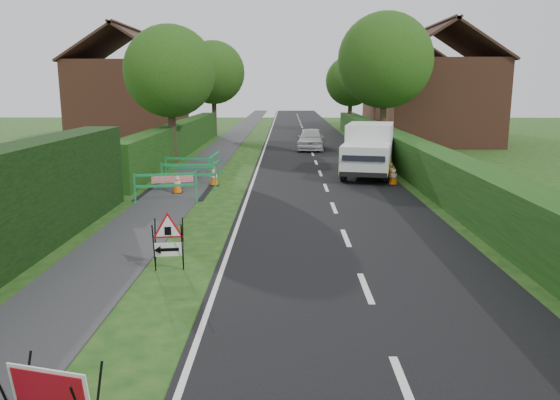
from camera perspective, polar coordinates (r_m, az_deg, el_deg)
name	(u,v)px	position (r m, az deg, el deg)	size (l,w,h in m)	color
ground	(229,309)	(9.63, -5.38, -11.31)	(120.00, 120.00, 0.00)	#164012
road_surface	(305,135)	(44.00, 2.62, 6.83)	(6.00, 90.00, 0.02)	black
footpath	(236,135)	(44.15, -4.58, 6.83)	(2.00, 90.00, 0.02)	#2D2D30
hedge_west_far	(181,154)	(31.61, -10.32, 4.72)	(1.00, 24.00, 1.80)	#14380F
hedge_east	(406,171)	(25.69, 13.04, 3.02)	(1.20, 50.00, 1.50)	#14380F
house_west	(130,99)	(40.34, -15.41, 10.10)	(7.50, 7.40, 7.88)	brown
house_east_a	(437,100)	(38.16, 16.10, 10.00)	(7.50, 7.40, 7.88)	brown
house_east_b	(407,96)	(52.00, 13.09, 10.49)	(7.50, 7.40, 7.88)	brown
tree_nw	(170,71)	(27.39, -11.43, 13.03)	(4.40, 4.40, 6.70)	#2D2116
tree_ne	(385,60)	(31.31, 10.93, 14.13)	(5.20, 5.20, 7.79)	#2D2116
tree_fw	(213,73)	(43.18, -6.98, 13.08)	(4.80, 4.80, 7.24)	#2D2116
tree_fe	(351,81)	(47.12, 7.40, 12.21)	(4.20, 4.20, 6.33)	#2D2116
red_rect_sign	(51,398)	(6.74, -22.85, -18.49)	(1.07, 0.80, 0.82)	black
triangle_sign	(167,237)	(11.45, -11.78, -3.84)	(0.81, 0.81, 1.06)	black
works_van	(369,149)	(23.68, 9.24, 5.30)	(2.88, 5.10, 2.20)	silver
traffic_cone_0	(393,175)	(21.75, 11.77, 2.58)	(0.38, 0.38, 0.79)	black
traffic_cone_1	(390,169)	(23.34, 11.45, 3.21)	(0.38, 0.38, 0.79)	black
traffic_cone_2	(386,163)	(25.00, 11.00, 3.78)	(0.38, 0.38, 0.79)	black
traffic_cone_3	(177,182)	(19.94, -10.71, 1.81)	(0.38, 0.38, 0.79)	black
traffic_cone_4	(214,176)	(21.30, -6.92, 2.56)	(0.38, 0.38, 0.79)	black
ped_barrier_0	(166,183)	(18.45, -11.87, 1.72)	(2.09, 0.74, 1.00)	#198E49
ped_barrier_1	(189,173)	(20.58, -9.54, 2.83)	(2.06, 0.35, 1.00)	#198E49
ped_barrier_2	(189,166)	(22.34, -9.49, 3.52)	(2.09, 0.75, 1.00)	#198E49
ped_barrier_3	(214,162)	(23.39, -6.87, 3.97)	(0.52, 2.08, 1.00)	#198E49
redwhite_plank	(173,191)	(20.41, -11.13, 0.90)	(1.50, 0.04, 0.25)	red
hatchback_car	(311,139)	(33.34, 3.27, 6.39)	(1.57, 3.90, 1.33)	silver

